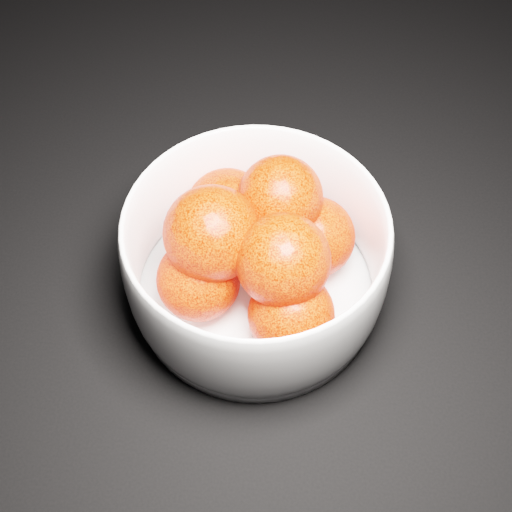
{
  "coord_description": "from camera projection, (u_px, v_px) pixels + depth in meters",
  "views": [
    {
      "loc": [
        0.27,
        -0.05,
        0.48
      ],
      "look_at": [
        0.24,
        0.25,
        0.05
      ],
      "focal_mm": 50.0,
      "sensor_mm": 36.0,
      "label": 1
    }
  ],
  "objects": [
    {
      "name": "orange_pile",
      "position": [
        256.0,
        245.0,
        0.53
      ],
      "size": [
        0.15,
        0.16,
        0.11
      ],
      "color": "red",
      "rests_on": "bowl"
    },
    {
      "name": "bowl",
      "position": [
        256.0,
        260.0,
        0.53
      ],
      "size": [
        0.2,
        0.2,
        0.1
      ],
      "rotation": [
        0.0,
        0.0,
        -0.37
      ],
      "color": "white",
      "rests_on": "ground"
    }
  ]
}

